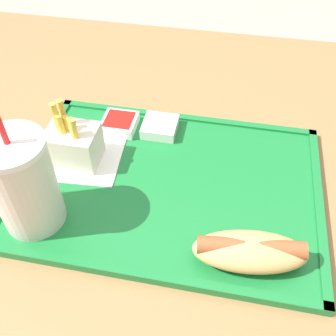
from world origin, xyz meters
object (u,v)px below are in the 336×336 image
object	(u,v)px
sauce_cup_ketchup	(119,123)
hot_dog_far	(250,251)
sauce_cup_mayo	(162,126)
soda_cup	(23,184)
fries_carton	(73,144)

from	to	relation	value
sauce_cup_ketchup	hot_dog_far	bearing A→B (deg)	136.33
sauce_cup_mayo	sauce_cup_ketchup	size ratio (longest dim) A/B	1.00
soda_cup	fries_carton	bearing A→B (deg)	-97.22
hot_dog_far	sauce_cup_mayo	bearing A→B (deg)	-54.97
fries_carton	sauce_cup_ketchup	size ratio (longest dim) A/B	1.86
sauce_cup_mayo	sauce_cup_ketchup	xyz separation A→B (m)	(0.07, 0.00, 0.00)
hot_dog_far	sauce_cup_mayo	xyz separation A→B (m)	(0.15, -0.22, -0.01)
hot_dog_far	sauce_cup_ketchup	distance (m)	0.31
hot_dog_far	soda_cup	bearing A→B (deg)	-2.37
sauce_cup_mayo	hot_dog_far	bearing A→B (deg)	125.03
fries_carton	sauce_cup_mayo	size ratio (longest dim) A/B	1.86
fries_carton	sauce_cup_ketchup	bearing A→B (deg)	-116.77
hot_dog_far	sauce_cup_ketchup	bearing A→B (deg)	-43.67
hot_dog_far	sauce_cup_mayo	world-z (taller)	hot_dog_far
soda_cup	sauce_cup_ketchup	bearing A→B (deg)	-106.16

